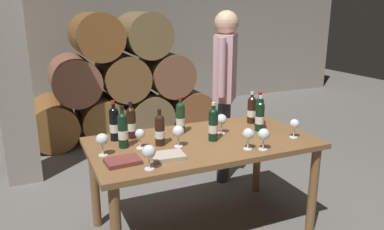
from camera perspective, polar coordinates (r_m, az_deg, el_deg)
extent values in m
plane|color=#66635E|center=(3.19, 1.51, -16.85)|extent=(14.00, 14.00, 0.00)
cube|color=gray|center=(6.73, -14.18, 12.61)|extent=(10.00, 0.24, 2.80)
cylinder|color=brown|center=(5.23, -20.50, -1.00)|extent=(0.60, 0.90, 0.60)
cylinder|color=brown|center=(5.29, -13.71, -0.24)|extent=(0.60, 0.90, 0.60)
cylinder|color=brown|center=(5.43, -7.17, 0.50)|extent=(0.60, 0.90, 0.60)
cylinder|color=brown|center=(5.63, -1.02, 1.18)|extent=(0.60, 0.90, 0.60)
cylinder|color=brown|center=(5.13, -17.58, 5.24)|extent=(0.60, 0.90, 0.60)
cylinder|color=brown|center=(5.23, -10.70, 5.90)|extent=(0.60, 0.90, 0.60)
cylinder|color=brown|center=(5.41, -4.15, 6.45)|extent=(0.60, 0.90, 0.60)
cylinder|color=brown|center=(5.11, -14.52, 11.61)|extent=(0.60, 0.90, 0.60)
cylinder|color=brown|center=(5.25, -7.59, 12.07)|extent=(0.60, 0.90, 0.60)
cube|color=gray|center=(4.05, -25.94, 8.26)|extent=(0.32, 0.32, 2.60)
cube|color=brown|center=(2.86, 1.62, -4.28)|extent=(1.70, 0.90, 0.04)
cylinder|color=brown|center=(3.12, 17.94, -10.95)|extent=(0.07, 0.07, 0.72)
cylinder|color=brown|center=(3.15, -14.59, -10.35)|extent=(0.07, 0.07, 0.72)
cylinder|color=brown|center=(3.67, 9.91, -6.21)|extent=(0.07, 0.07, 0.72)
cylinder|color=black|center=(2.83, 3.25, -1.88)|extent=(0.07, 0.07, 0.21)
sphere|color=black|center=(2.80, 3.29, 0.29)|extent=(0.07, 0.07, 0.07)
cylinder|color=black|center=(2.79, 3.29, 0.82)|extent=(0.03, 0.03, 0.07)
cylinder|color=silver|center=(2.78, 3.31, 1.71)|extent=(0.03, 0.03, 0.02)
cylinder|color=silver|center=(2.83, 3.25, -2.08)|extent=(0.07, 0.07, 0.06)
cylinder|color=black|center=(2.92, -9.22, -1.57)|extent=(0.07, 0.07, 0.20)
sphere|color=black|center=(2.89, -9.32, 0.46)|extent=(0.07, 0.07, 0.07)
cylinder|color=black|center=(2.88, -9.34, 0.95)|extent=(0.03, 0.03, 0.06)
cylinder|color=black|center=(2.87, -9.38, 1.79)|extent=(0.03, 0.03, 0.02)
cylinder|color=silver|center=(2.92, -9.21, -1.76)|extent=(0.07, 0.07, 0.06)
cylinder|color=black|center=(2.89, -11.73, -1.73)|extent=(0.07, 0.07, 0.22)
sphere|color=black|center=(2.86, -11.86, 0.47)|extent=(0.07, 0.07, 0.07)
cylinder|color=black|center=(2.85, -11.89, 1.01)|extent=(0.03, 0.03, 0.07)
cylinder|color=#B21E23|center=(2.84, -11.94, 1.92)|extent=(0.03, 0.03, 0.02)
cylinder|color=silver|center=(2.89, -11.72, -1.93)|extent=(0.07, 0.07, 0.07)
cylinder|color=black|center=(3.30, 9.05, 0.44)|extent=(0.07, 0.07, 0.19)
sphere|color=black|center=(3.28, 9.13, 2.18)|extent=(0.07, 0.07, 0.07)
cylinder|color=black|center=(3.27, 9.15, 2.60)|extent=(0.03, 0.03, 0.06)
cylinder|color=silver|center=(3.26, 9.18, 3.31)|extent=(0.03, 0.03, 0.02)
cylinder|color=silver|center=(3.31, 9.04, 0.27)|extent=(0.07, 0.07, 0.06)
cylinder|color=black|center=(2.74, -4.92, -2.71)|extent=(0.07, 0.07, 0.19)
sphere|color=black|center=(2.71, -4.97, -0.69)|extent=(0.07, 0.07, 0.07)
cylinder|color=black|center=(2.70, -4.98, -0.21)|extent=(0.03, 0.03, 0.06)
cylinder|color=black|center=(2.69, -5.00, 0.62)|extent=(0.03, 0.03, 0.02)
cylinder|color=silver|center=(2.74, -4.92, -2.90)|extent=(0.07, 0.07, 0.06)
cylinder|color=black|center=(2.73, -10.46, -2.72)|extent=(0.07, 0.07, 0.22)
sphere|color=black|center=(2.69, -10.58, -0.41)|extent=(0.07, 0.07, 0.07)
cylinder|color=black|center=(2.69, -10.61, 0.16)|extent=(0.03, 0.03, 0.07)
cylinder|color=black|center=(2.67, -10.66, 1.12)|extent=(0.03, 0.03, 0.02)
cylinder|color=silver|center=(2.73, -10.45, -2.94)|extent=(0.07, 0.07, 0.07)
cylinder|color=black|center=(3.10, 10.27, -0.53)|extent=(0.07, 0.07, 0.21)
sphere|color=black|center=(3.07, 10.37, 1.42)|extent=(0.07, 0.07, 0.07)
cylinder|color=black|center=(3.07, 10.40, 1.89)|extent=(0.03, 0.03, 0.06)
cylinder|color=silver|center=(3.06, 10.44, 2.70)|extent=(0.03, 0.03, 0.02)
cylinder|color=silver|center=(3.10, 10.26, -0.72)|extent=(0.07, 0.07, 0.06)
cylinder|color=#19381E|center=(2.99, -1.77, -0.82)|extent=(0.07, 0.07, 0.21)
sphere|color=#19381E|center=(2.96, -1.79, 1.26)|extent=(0.07, 0.07, 0.07)
cylinder|color=#19381E|center=(2.96, -1.79, 1.78)|extent=(0.03, 0.03, 0.07)
cylinder|color=#B21E23|center=(2.95, -1.80, 2.64)|extent=(0.03, 0.03, 0.02)
cylinder|color=silver|center=(3.00, -1.77, -1.01)|extent=(0.07, 0.07, 0.06)
cylinder|color=black|center=(3.22, 10.21, 0.12)|extent=(0.07, 0.07, 0.21)
sphere|color=black|center=(3.19, 10.30, 2.04)|extent=(0.07, 0.07, 0.07)
cylinder|color=black|center=(3.19, 10.33, 2.51)|extent=(0.03, 0.03, 0.07)
cylinder|color=#B21E23|center=(3.18, 10.37, 3.29)|extent=(0.03, 0.03, 0.02)
cylinder|color=silver|center=(3.22, 10.20, -0.06)|extent=(0.07, 0.07, 0.06)
cylinder|color=white|center=(3.02, 15.20, -3.28)|extent=(0.06, 0.06, 0.00)
cylinder|color=white|center=(3.01, 15.26, -2.56)|extent=(0.01, 0.01, 0.07)
sphere|color=white|center=(2.99, 15.35, -1.30)|extent=(0.07, 0.07, 0.07)
cylinder|color=white|center=(2.72, -7.86, -4.99)|extent=(0.06, 0.06, 0.00)
cylinder|color=white|center=(2.71, -7.89, -4.20)|extent=(0.01, 0.01, 0.07)
sphere|color=white|center=(2.69, -7.94, -2.85)|extent=(0.07, 0.07, 0.07)
cylinder|color=white|center=(2.71, 8.48, -5.12)|extent=(0.06, 0.06, 0.00)
cylinder|color=white|center=(2.70, 8.51, -4.32)|extent=(0.01, 0.01, 0.07)
sphere|color=white|center=(2.67, 8.57, -2.87)|extent=(0.08, 0.08, 0.08)
cylinder|color=white|center=(2.64, -13.40, -5.94)|extent=(0.06, 0.06, 0.00)
cylinder|color=white|center=(2.63, -13.45, -5.13)|extent=(0.01, 0.01, 0.07)
sphere|color=white|center=(2.60, -13.56, -3.62)|extent=(0.08, 0.08, 0.08)
cylinder|color=white|center=(2.37, -6.50, -8.15)|extent=(0.06, 0.06, 0.00)
cylinder|color=white|center=(2.36, -6.53, -7.26)|extent=(0.01, 0.01, 0.07)
sphere|color=white|center=(2.33, -6.59, -5.58)|extent=(0.09, 0.09, 0.09)
cylinder|color=white|center=(2.73, -2.09, -4.78)|extent=(0.06, 0.06, 0.00)
cylinder|color=white|center=(2.72, -2.10, -3.99)|extent=(0.01, 0.01, 0.07)
sphere|color=white|center=(2.69, -2.11, -2.51)|extent=(0.09, 0.09, 0.09)
cylinder|color=white|center=(3.02, 4.48, -2.74)|extent=(0.06, 0.06, 0.00)
cylinder|color=white|center=(3.01, 4.50, -2.02)|extent=(0.01, 0.01, 0.07)
sphere|color=white|center=(2.99, 4.53, -0.68)|extent=(0.08, 0.08, 0.08)
cylinder|color=white|center=(2.72, 10.75, -5.15)|extent=(0.06, 0.06, 0.00)
cylinder|color=white|center=(2.71, 10.80, -4.36)|extent=(0.01, 0.01, 0.07)
sphere|color=white|center=(2.68, 10.88, -2.90)|extent=(0.08, 0.08, 0.08)
cube|color=#B2A893|center=(2.53, -3.73, -6.25)|extent=(0.23, 0.18, 0.03)
cube|color=brown|center=(2.48, -10.51, -6.94)|extent=(0.23, 0.17, 0.03)
cylinder|color=#383842|center=(3.90, 4.97, -3.63)|extent=(0.11, 0.11, 0.85)
cylinder|color=#383842|center=(3.80, 4.69, -4.17)|extent=(0.11, 0.11, 0.85)
cube|color=#CC9EA8|center=(3.67, 5.10, 7.17)|extent=(0.34, 0.36, 0.64)
cylinder|color=#CC9EA8|center=(3.87, 5.65, 8.08)|extent=(0.08, 0.08, 0.54)
cylinder|color=#CC9EA8|center=(3.46, 4.52, 7.19)|extent=(0.08, 0.08, 0.54)
sphere|color=tan|center=(3.63, 5.27, 13.81)|extent=(0.23, 0.23, 0.23)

